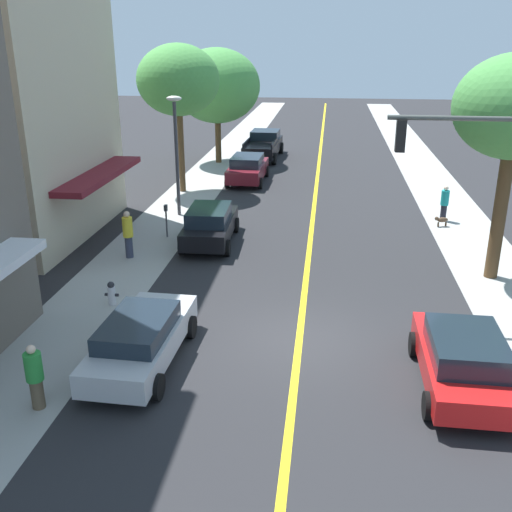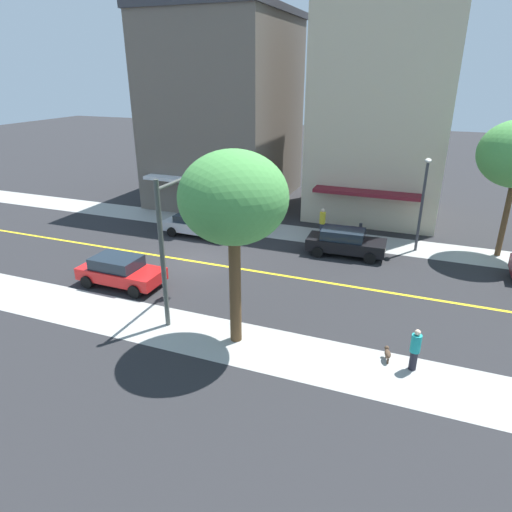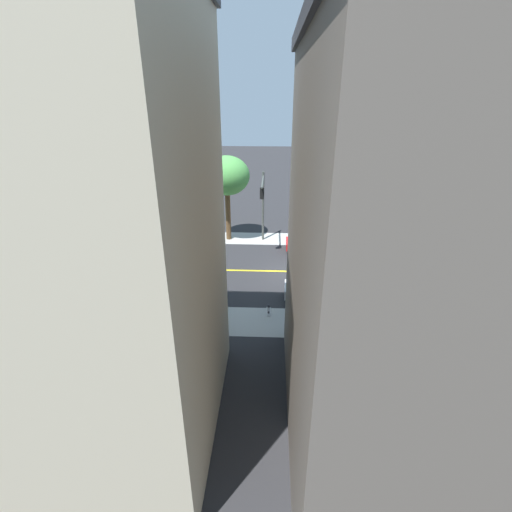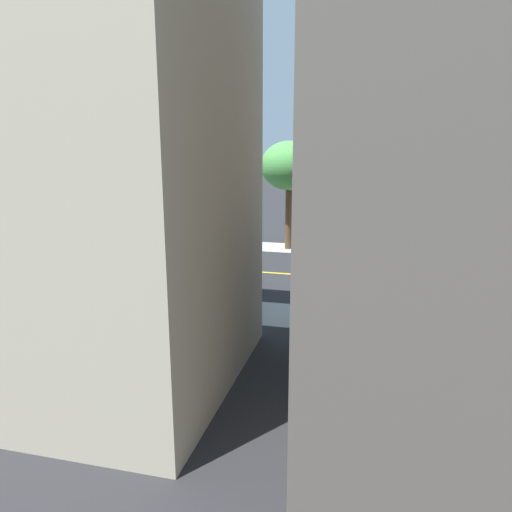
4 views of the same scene
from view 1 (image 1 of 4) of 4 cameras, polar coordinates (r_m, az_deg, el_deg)
name	(u,v)px [view 1 (image 1 of 4)]	position (r m, az deg, el deg)	size (l,w,h in m)	color
ground_plane	(299,339)	(16.71, 4.22, -8.06)	(140.00, 140.00, 0.00)	#262628
sidewalk_left	(72,326)	(18.21, -17.43, -6.48)	(2.97, 126.00, 0.01)	#9E9E99
road_centerline_stripe	(299,339)	(16.70, 4.22, -8.06)	(0.20, 126.00, 0.00)	yellow
street_tree_left_near	(217,86)	(39.72, -3.80, 16.13)	(5.59, 5.59, 7.37)	brown
street_tree_left_far	(178,80)	(31.92, -7.56, 16.53)	(4.29, 4.29, 7.71)	brown
fire_hydrant	(112,293)	(19.12, -13.83, -3.52)	(0.44, 0.24, 0.78)	silver
parking_meter	(166,216)	(24.97, -8.71, 3.86)	(0.12, 0.18, 1.41)	#4C4C51
traffic_light_mast	(491,180)	(17.98, 21.82, 6.85)	(4.40, 0.32, 6.26)	#474C47
street_lamp	(176,141)	(27.60, -7.77, 10.95)	(0.70, 0.36, 5.52)	#38383D
red_sedan_right_curb	(463,360)	(15.00, 19.45, -9.45)	(2.13, 4.29, 1.49)	red
black_sedan_left_curb	(210,224)	(24.03, -4.50, 3.09)	(2.12, 4.54, 1.55)	black
maroon_sedan_left_curb	(248,168)	(34.45, -0.82, 8.51)	(2.15, 4.72, 1.58)	maroon
silver_sedan_left_curb	(141,338)	(15.45, -11.07, -7.83)	(2.07, 4.69, 1.38)	#B7BABF
black_pickup_truck	(264,145)	(41.65, 0.73, 10.72)	(2.48, 6.09, 1.79)	black
pedestrian_teal_shirt	(444,203)	(28.30, 17.82, 4.95)	(0.36, 0.36, 1.65)	black
pedestrian_green_shirt	(35,376)	(14.34, -20.67, -10.81)	(0.39, 0.39, 1.61)	brown
pedestrian_yellow_shirt	(128,233)	(22.84, -12.31, 2.16)	(0.38, 0.38, 1.84)	#33384C
small_dog	(441,220)	(27.54, 17.55, 3.36)	(0.63, 0.34, 0.47)	#4C3828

